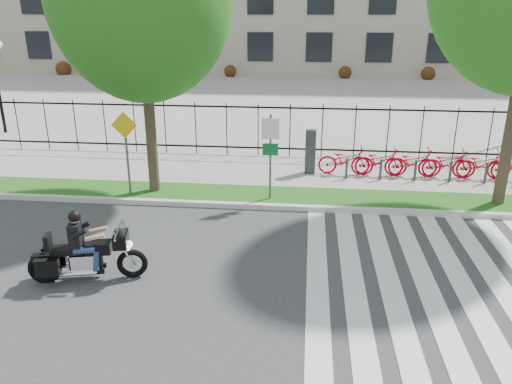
# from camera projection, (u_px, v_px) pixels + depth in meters

# --- Properties ---
(ground) EXTENTS (120.00, 120.00, 0.00)m
(ground) POSITION_uv_depth(u_px,v_px,m) (213.00, 279.00, 10.59)
(ground) COLOR #323234
(ground) RESTS_ON ground
(curb) EXTENTS (60.00, 0.20, 0.15)m
(curb) POSITION_uv_depth(u_px,v_px,m) (240.00, 206.00, 14.39)
(curb) COLOR beige
(curb) RESTS_ON ground
(grass_verge) EXTENTS (60.00, 1.50, 0.15)m
(grass_verge) POSITION_uv_depth(u_px,v_px,m) (244.00, 195.00, 15.19)
(grass_verge) COLOR #195214
(grass_verge) RESTS_ON ground
(sidewalk) EXTENTS (60.00, 3.50, 0.15)m
(sidewalk) POSITION_uv_depth(u_px,v_px,m) (253.00, 171.00, 17.52)
(sidewalk) COLOR gray
(sidewalk) RESTS_ON ground
(plaza) EXTENTS (80.00, 34.00, 0.10)m
(plaza) POSITION_uv_depth(u_px,v_px,m) (282.00, 94.00, 33.93)
(plaza) COLOR gray
(plaza) RESTS_ON ground
(crosswalk_stripes) EXTENTS (5.70, 8.00, 0.01)m
(crosswalk_stripes) POSITION_uv_depth(u_px,v_px,m) (448.00, 292.00, 10.10)
(crosswalk_stripes) COLOR silver
(crosswalk_stripes) RESTS_ON ground
(iron_fence) EXTENTS (30.00, 0.06, 2.00)m
(iron_fence) POSITION_uv_depth(u_px,v_px,m) (258.00, 130.00, 18.79)
(iron_fence) COLOR black
(iron_fence) RESTS_ON sidewalk
(bike_share_station) EXTENTS (8.90, 0.86, 1.50)m
(bike_share_station) POSITION_uv_depth(u_px,v_px,m) (445.00, 163.00, 16.45)
(bike_share_station) COLOR #2D2D33
(bike_share_station) RESTS_ON sidewalk
(sign_pole_regulatory) EXTENTS (0.50, 0.09, 2.50)m
(sign_pole_regulatory) POSITION_uv_depth(u_px,v_px,m) (270.00, 146.00, 14.19)
(sign_pole_regulatory) COLOR #59595B
(sign_pole_regulatory) RESTS_ON grass_verge
(sign_pole_warning) EXTENTS (0.78, 0.09, 2.49)m
(sign_pole_warning) POSITION_uv_depth(u_px,v_px,m) (126.00, 142.00, 14.62)
(sign_pole_warning) COLOR #59595B
(sign_pole_warning) RESTS_ON grass_verge
(motorcycle_rider) EXTENTS (2.42, 1.01, 1.90)m
(motorcycle_rider) POSITION_uv_depth(u_px,v_px,m) (86.00, 253.00, 10.36)
(motorcycle_rider) COLOR black
(motorcycle_rider) RESTS_ON ground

